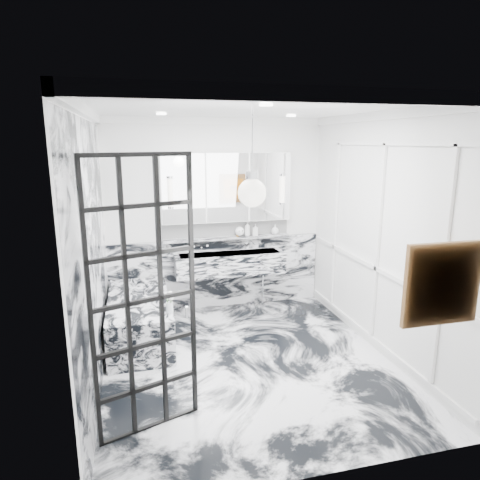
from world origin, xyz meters
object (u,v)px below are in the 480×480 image
object	(u,v)px
crittall_door	(145,301)
bathtub	(140,319)
trough_sink	(230,263)
mirror_cabinet	(227,187)

from	to	relation	value
crittall_door	bathtub	xyz separation A→B (m)	(-0.05, 1.80, -0.91)
crittall_door	trough_sink	world-z (taller)	crittall_door
mirror_cabinet	bathtub	size ratio (longest dim) A/B	1.15
trough_sink	bathtub	size ratio (longest dim) A/B	0.97
trough_sink	bathtub	xyz separation A→B (m)	(-1.33, -0.66, -0.45)
trough_sink	mirror_cabinet	xyz separation A→B (m)	(-0.00, 0.17, 1.09)
trough_sink	bathtub	bearing A→B (deg)	-153.52
trough_sink	crittall_door	bearing A→B (deg)	-117.38
crittall_door	bathtub	distance (m)	2.02
crittall_door	trough_sink	xyz separation A→B (m)	(1.27, 2.46, -0.46)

